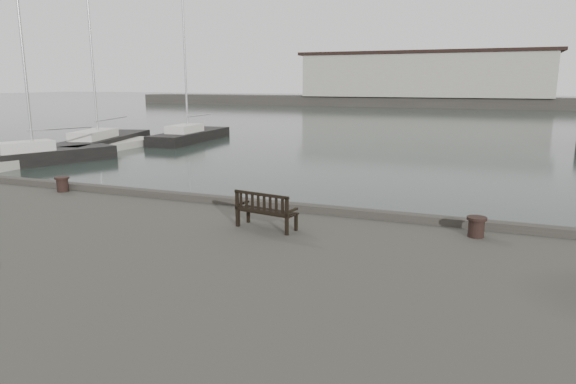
# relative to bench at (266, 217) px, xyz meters

# --- Properties ---
(ground) EXTENTS (400.00, 400.00, 0.00)m
(ground) POSITION_rel_bench_xyz_m (-0.82, 1.93, -1.82)
(ground) COLOR black
(ground) RESTS_ON ground
(pontoon) EXTENTS (2.00, 24.00, 0.50)m
(pontoon) POSITION_rel_bench_xyz_m (-20.82, 11.93, -1.57)
(pontoon) COLOR #9F9B93
(pontoon) RESTS_ON ground
(breakwater) EXTENTS (140.00, 9.50, 12.20)m
(breakwater) POSITION_rel_bench_xyz_m (-5.37, 93.93, 2.48)
(breakwater) COLOR #383530
(breakwater) RESTS_ON ground
(bench) EXTENTS (1.47, 0.72, 0.81)m
(bench) POSITION_rel_bench_xyz_m (0.00, 0.00, 0.00)
(bench) COLOR black
(bench) RESTS_ON quay
(bollard_left) EXTENTS (0.53, 0.53, 0.44)m
(bollard_left) POSITION_rel_bench_xyz_m (-7.22, 1.39, -0.04)
(bollard_left) COLOR black
(bollard_left) RESTS_ON quay
(bollard_right) EXTENTS (0.52, 0.52, 0.43)m
(bollard_right) POSITION_rel_bench_xyz_m (4.33, 1.05, -0.04)
(bollard_right) COLOR black
(bollard_right) RESTS_ON quay
(yacht_b) EXTENTS (5.96, 12.55, 15.92)m
(yacht_b) POSITION_rel_bench_xyz_m (-22.15, 20.01, -1.57)
(yacht_b) COLOR black
(yacht_b) RESTS_ON ground
(yacht_c) EXTENTS (5.14, 8.71, 11.68)m
(yacht_c) POSITION_rel_bench_xyz_m (-20.17, 12.57, -1.57)
(yacht_c) COLOR black
(yacht_c) RESTS_ON ground
(yacht_d) EXTENTS (3.30, 9.92, 12.24)m
(yacht_d) POSITION_rel_bench_xyz_m (-18.51, 26.27, -1.59)
(yacht_d) COLOR black
(yacht_d) RESTS_ON ground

